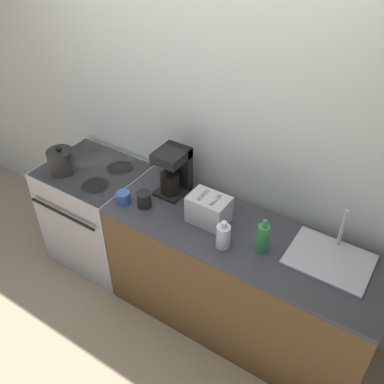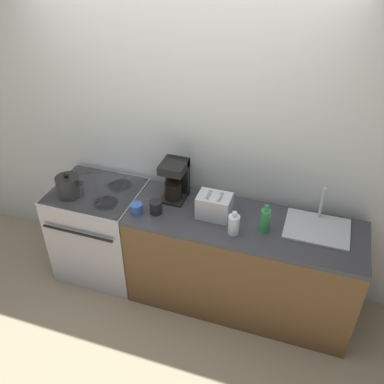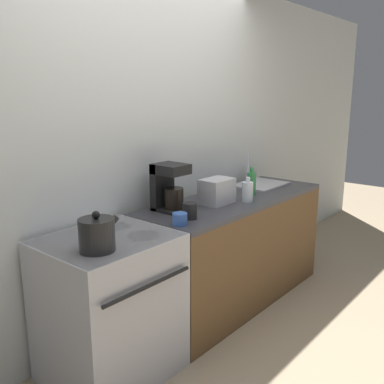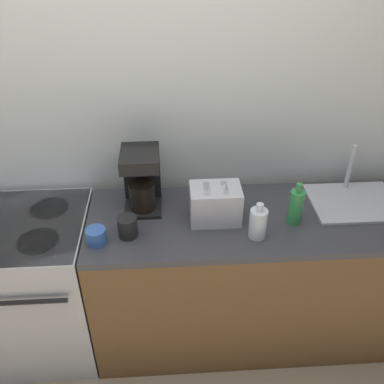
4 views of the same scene
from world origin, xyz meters
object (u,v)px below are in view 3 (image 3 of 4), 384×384
(kettle, at_px, (97,234))
(bottle_green, at_px, (251,183))
(toaster, at_px, (217,191))
(stove, at_px, (110,306))
(bottle_clear, at_px, (248,191))
(cup_black, at_px, (190,211))
(coffee_maker, at_px, (168,186))
(cup_blue, at_px, (180,219))

(kettle, xyz_separation_m, bottle_green, (1.60, 0.06, 0.01))
(toaster, bearing_deg, stove, 179.32)
(toaster, bearing_deg, bottle_clear, -38.03)
(kettle, height_order, cup_black, kettle)
(stove, distance_m, coffee_maker, 0.91)
(stove, bearing_deg, coffee_maker, 11.62)
(bottle_clear, bearing_deg, bottle_green, 25.34)
(bottle_green, relative_size, cup_blue, 2.41)
(bottle_clear, xyz_separation_m, cup_blue, (-0.78, 0.00, -0.04))
(toaster, height_order, coffee_maker, coffee_maker)
(stove, bearing_deg, toaster, -0.68)
(stove, relative_size, coffee_maker, 2.64)
(kettle, xyz_separation_m, cup_blue, (0.62, -0.03, -0.05))
(cup_blue, bearing_deg, cup_black, 16.00)
(stove, bearing_deg, bottle_clear, -7.49)
(kettle, height_order, coffee_maker, coffee_maker)
(toaster, xyz_separation_m, cup_black, (-0.44, -0.11, -0.04))
(bottle_clear, bearing_deg, toaster, 141.97)
(coffee_maker, distance_m, cup_blue, 0.39)
(toaster, xyz_separation_m, bottle_green, (0.40, -0.05, 0.00))
(kettle, height_order, cup_blue, kettle)
(stove, distance_m, cup_blue, 0.67)
(coffee_maker, bearing_deg, bottle_green, -14.59)
(cup_blue, bearing_deg, bottle_green, 5.67)
(bottle_clear, distance_m, cup_black, 0.63)
(bottle_green, height_order, bottle_clear, bottle_green)
(toaster, distance_m, bottle_green, 0.40)
(coffee_maker, xyz_separation_m, bottle_green, (0.77, -0.20, -0.08))
(stove, relative_size, bottle_clear, 4.60)
(bottle_clear, bearing_deg, kettle, 178.56)
(stove, bearing_deg, cup_black, -11.15)
(coffee_maker, distance_m, bottle_clear, 0.65)
(stove, distance_m, kettle, 0.56)
(coffee_maker, xyz_separation_m, bottle_clear, (0.56, -0.30, -0.09))
(toaster, height_order, cup_black, toaster)
(cup_blue, bearing_deg, coffee_maker, 54.35)
(kettle, relative_size, toaster, 0.95)
(stove, bearing_deg, bottle_green, -2.51)
(bottle_clear, bearing_deg, coffee_maker, 151.96)
(coffee_maker, height_order, bottle_green, coffee_maker)
(stove, distance_m, bottle_clear, 1.35)
(stove, distance_m, bottle_green, 1.54)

